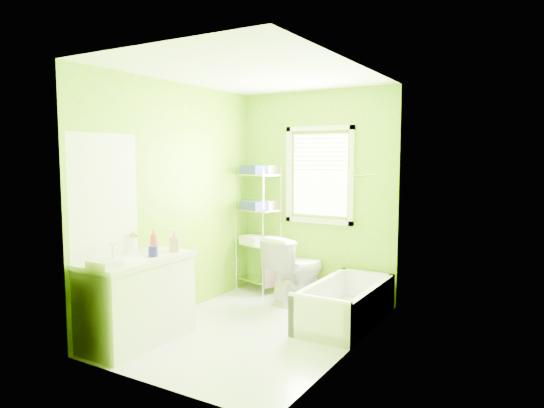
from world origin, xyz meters
The scene contains 9 objects.
ground centered at (0.00, 0.00, 0.00)m, with size 2.90×2.90×0.00m, color silver.
room_envelope centered at (0.00, 0.00, 1.55)m, with size 2.14×2.94×2.62m.
window centered at (0.05, 1.42, 1.61)m, with size 0.92×0.05×1.22m.
door centered at (-1.04, -1.00, 1.00)m, with size 0.09×0.80×2.00m.
right_wall_decor centered at (1.04, -0.02, 1.32)m, with size 0.04×1.48×1.17m.
bathtub centered at (0.72, 0.65, 0.14)m, with size 0.65×1.39×0.45m.
toilet centered at (-0.09, 1.09, 0.41)m, with size 0.46×0.81×0.82m, color white.
vanity centered at (-0.78, -0.87, 0.44)m, with size 0.56×1.10×1.04m.
wire_shelf_unit centered at (-0.73, 1.26, 1.02)m, with size 0.62×0.51×1.67m.
Camera 1 is at (2.63, -4.10, 1.78)m, focal length 32.00 mm.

